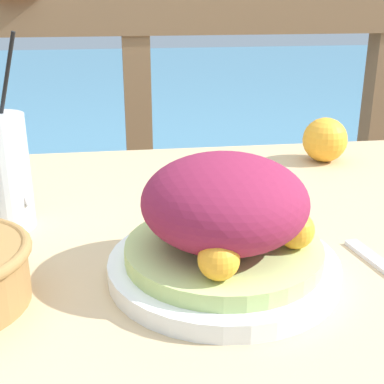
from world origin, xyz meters
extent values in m
cube|color=tan|center=(0.00, 0.00, 0.74)|extent=(1.28, 0.90, 0.04)
cube|color=brown|center=(0.00, 0.87, 0.98)|extent=(2.80, 0.08, 0.09)
cube|color=brown|center=(0.00, 0.87, 0.47)|extent=(0.07, 0.07, 0.94)
cube|color=brown|center=(0.68, 0.87, 0.47)|extent=(0.07, 0.07, 0.94)
cube|color=teal|center=(0.00, 3.37, 0.22)|extent=(12.00, 4.00, 0.44)
cylinder|color=white|center=(0.05, -0.05, 0.77)|extent=(0.25, 0.25, 0.02)
cylinder|color=#B7D17A|center=(0.05, -0.05, 0.78)|extent=(0.21, 0.21, 0.02)
ellipsoid|color=maroon|center=(0.05, -0.05, 0.84)|extent=(0.17, 0.17, 0.10)
sphere|color=#F9A328|center=(0.12, -0.07, 0.81)|extent=(0.04, 0.04, 0.04)
sphere|color=#F9A328|center=(0.02, 0.02, 0.81)|extent=(0.04, 0.04, 0.04)
sphere|color=#F9A328|center=(0.03, -0.12, 0.81)|extent=(0.04, 0.04, 0.04)
cylinder|color=silver|center=(-0.20, 0.12, 0.83)|extent=(0.07, 0.07, 0.15)
cylinder|color=black|center=(-0.20, 0.13, 0.90)|extent=(0.07, 0.04, 0.21)
sphere|color=#F9A328|center=(0.31, 0.33, 0.79)|extent=(0.08, 0.08, 0.08)
camera|label=1|loc=(-0.06, -0.55, 1.05)|focal=50.00mm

